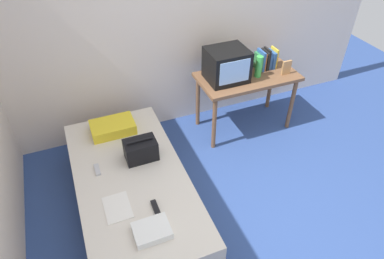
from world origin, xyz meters
TOP-DOWN VIEW (x-y plane):
  - ground_plane at (0.00, 0.00)m, footprint 8.00×8.00m
  - wall_back at (0.00, 2.00)m, footprint 5.20×0.10m
  - bed at (-0.93, 0.70)m, footprint 1.00×2.00m
  - desk at (0.69, 1.50)m, footprint 1.16×0.60m
  - tv at (0.41, 1.51)m, footprint 0.44×0.39m
  - water_bottle at (0.77, 1.43)m, footprint 0.08×0.08m
  - book_row at (0.96, 1.57)m, footprint 0.24×0.17m
  - picture_frame at (1.10, 1.35)m, footprint 0.11×0.02m
  - pillow at (-0.94, 1.39)m, footprint 0.44×0.29m
  - handbag at (-0.77, 0.90)m, footprint 0.30×0.20m
  - magazine at (-1.11, 0.40)m, footprint 0.21×0.29m
  - remote_dark at (-0.82, 0.27)m, footprint 0.04×0.16m
  - remote_silver at (-1.19, 0.89)m, footprint 0.04×0.14m
  - folded_towel at (-0.92, 0.06)m, footprint 0.28×0.22m

SIDE VIEW (x-z plane):
  - ground_plane at x=0.00m, z-range 0.00..0.00m
  - bed at x=-0.93m, z-range 0.00..0.47m
  - magazine at x=-1.11m, z-range 0.47..0.48m
  - remote_dark at x=-0.82m, z-range 0.47..0.49m
  - remote_silver at x=-1.19m, z-range 0.47..0.49m
  - folded_towel at x=-0.92m, z-range 0.47..0.53m
  - pillow at x=-0.94m, z-range 0.47..0.58m
  - handbag at x=-0.77m, z-range 0.46..0.68m
  - desk at x=0.69m, z-range 0.27..1.01m
  - picture_frame at x=1.10m, z-range 0.74..0.91m
  - book_row at x=0.96m, z-range 0.72..0.97m
  - water_bottle at x=0.77m, z-range 0.74..0.99m
  - tv at x=0.41m, z-range 0.74..1.10m
  - wall_back at x=0.00m, z-range 0.00..2.60m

